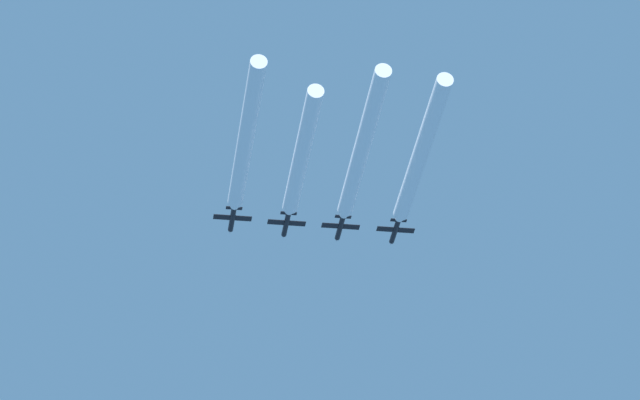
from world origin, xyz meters
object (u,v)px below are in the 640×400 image
Objects in this scene: jet_far_left at (232,219)px; jet_inner_left at (286,224)px; jet_center at (340,228)px; jet_inner_right at (395,231)px.

jet_far_left reaches higher than jet_inner_left.
jet_center is at bearing 0.52° from jet_far_left.
jet_inner_left is at bearing 179.90° from jet_inner_right.
jet_center is at bearing -178.26° from jet_inner_right.
jet_far_left is 1.00× the size of jet_inner_left.
jet_center is at bearing -2.00° from jet_inner_left.
jet_inner_left is 1.00× the size of jet_inner_right.
jet_far_left is at bearing -179.48° from jet_center.
jet_inner_left reaches higher than jet_inner_right.
jet_inner_left is 24.56m from jet_inner_right.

